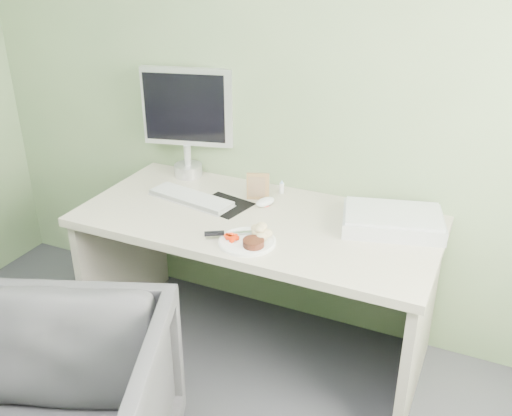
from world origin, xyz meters
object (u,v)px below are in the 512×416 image
at_px(plate, 247,242).
at_px(scanner, 392,221).
at_px(monitor, 187,116).
at_px(desk, 257,253).

relative_size(plate, scanner, 0.56).
xyz_separation_m(scanner, monitor, (-1.09, 0.17, 0.28)).
bearing_deg(scanner, desk, 179.71).
distance_m(desk, monitor, 0.79).
bearing_deg(monitor, desk, -44.89).
xyz_separation_m(desk, monitor, (-0.52, 0.31, 0.50)).
relative_size(desk, plate, 6.77).
relative_size(desk, monitor, 2.88).
xyz_separation_m(plate, monitor, (-0.59, 0.54, 0.31)).
bearing_deg(plate, desk, 104.99).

